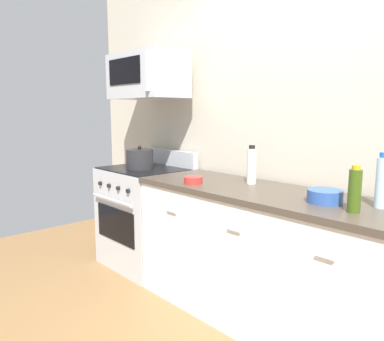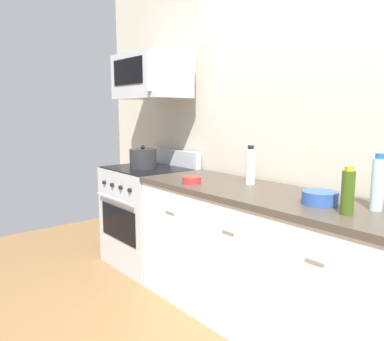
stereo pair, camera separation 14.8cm
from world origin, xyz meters
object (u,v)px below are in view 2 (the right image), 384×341
Objects in this scene: microwave at (151,76)px; stockpot at (143,159)px; bowl_blue_mixing at (320,197)px; range_oven at (149,215)px; bottle_olive_oil at (348,192)px; bowl_red_small at (192,180)px; bottle_water_clear at (378,184)px; bottle_vinegar_white at (250,166)px.

microwave is 3.05× the size of stockpot.
stockpot is (-1.79, -0.02, 0.05)m from bowl_blue_mixing.
microwave is at bearing 177.65° from bowl_blue_mixing.
bottle_olive_oil is at bearing -3.32° from range_oven.
range_oven is at bearing 167.82° from bowl_red_small.
stockpot is at bearing -90.00° from range_oven.
bottle_olive_oil is 1.81× the size of bowl_red_small.
bottle_water_clear is (0.06, 0.20, 0.03)m from bottle_olive_oil.
bowl_blue_mixing is at bearing -12.75° from bottle_vinegar_white.
range_oven is 1.29m from bottle_vinegar_white.
bowl_blue_mixing is 1.79m from stockpot.
bowl_red_small is at bearing -15.02° from microwave.
stockpot reaches higher than bowl_blue_mixing.
bottle_water_clear reaches higher than bowl_blue_mixing.
range_oven is at bearing -177.77° from bottle_water_clear.
bottle_water_clear is 2.22× the size of bowl_red_small.
microwave reaches higher than stockpot.
microwave is 2.16m from bottle_water_clear.
stockpot is (-2.05, -0.13, -0.05)m from bottle_water_clear.
bottle_vinegar_white reaches higher than bowl_red_small.
stockpot is (-0.00, -0.10, -0.74)m from microwave.
bottle_water_clear is (2.05, 0.04, -0.69)m from microwave.
bottle_olive_oil is 1.14m from bowl_red_small.
bowl_red_small is 0.87m from stockpot.
microwave is 3.05× the size of bottle_olive_oil.
range_oven is at bearing 179.09° from bowl_blue_mixing.
bottle_vinegar_white is at bearing 8.50° from stockpot.
bottle_olive_oil is 0.21m from bottle_water_clear.
bottle_olive_oil is 1.23× the size of bowl_blue_mixing.
microwave reaches higher than bottle_vinegar_white.
bowl_blue_mixing is (-0.21, 0.09, -0.08)m from bottle_olive_oil.
bowl_blue_mixing is (0.64, -0.15, -0.09)m from bottle_vinegar_white.
bottle_water_clear is at bearing 73.74° from bottle_olive_oil.
bowl_red_small is at bearing -170.53° from bowl_blue_mixing.
bowl_blue_mixing is at bearing -2.35° from microwave.
bottle_vinegar_white is 0.43m from bowl_red_small.
range_oven is 2.14m from bottle_water_clear.
bottle_water_clear reaches higher than stockpot.
bowl_blue_mixing is 0.81× the size of stockpot.
microwave is at bearing 175.40° from bottle_olive_oil.
range_oven is 3.57× the size of bottle_water_clear.
range_oven is 7.93× the size of bowl_red_small.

